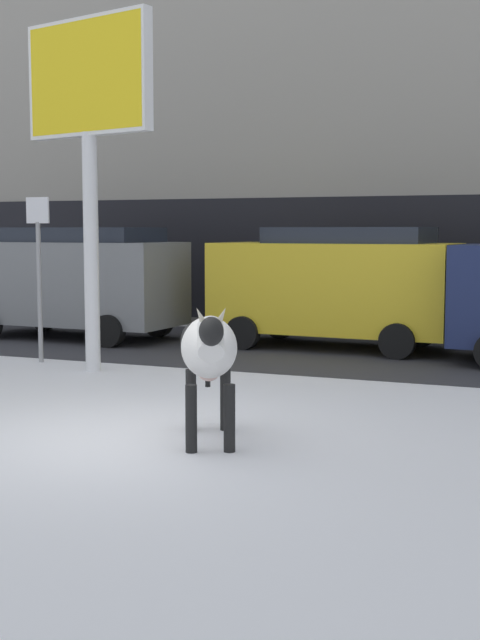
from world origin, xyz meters
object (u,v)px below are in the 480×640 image
street_sign (39,265)px  car_yellow_van (336,284)px  car_grey_van (74,279)px  cow_holstein (208,350)px  billboard (88,99)px  pedestrian_near_billboard (452,295)px

street_sign → car_yellow_van: bearing=41.4°
car_grey_van → car_yellow_van: size_ratio=1.00×
cow_holstein → billboard: billboard is taller
cow_holstein → car_grey_van: (-6.35, 7.14, 0.24)m
car_grey_van → pedestrian_near_billboard: bearing=25.3°
billboard → street_sign: bearing=161.2°
street_sign → pedestrian_near_billboard: bearing=47.7°
pedestrian_near_billboard → street_sign: 8.85m
pedestrian_near_billboard → street_sign: size_ratio=0.61×
cow_holstein → car_yellow_van: bearing=96.3°
cow_holstein → street_sign: 6.49m
cow_holstein → car_grey_van: size_ratio=0.40×
cow_holstein → car_yellow_van: 7.79m
cow_holstein → pedestrian_near_billboard: (0.91, 10.58, -0.12)m
car_grey_van → pedestrian_near_billboard: size_ratio=2.70×
billboard → pedestrian_near_billboard: size_ratio=3.21×
billboard → street_sign: size_ratio=1.97×
pedestrian_near_billboard → billboard: bearing=-123.5°
billboard → pedestrian_near_billboard: (4.61, 6.97, -3.43)m
car_grey_van → cow_holstein: bearing=-48.3°
car_yellow_van → cow_holstein: bearing=-83.7°
car_yellow_van → pedestrian_near_billboard: bearing=58.2°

